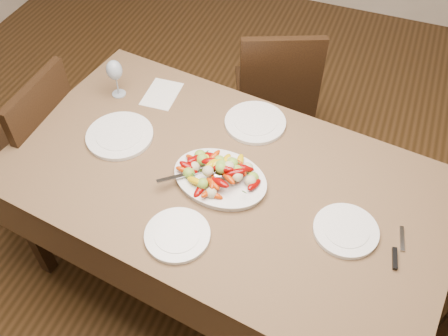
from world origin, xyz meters
The scene contains 14 objects.
floor centered at (0.00, 0.00, 0.00)m, with size 6.00×6.00×0.00m, color #3C2712.
dining_table centered at (0.09, 0.20, 0.38)m, with size 1.84×1.04×0.76m, color brown.
chair_far centered at (0.04, 1.14, 0.47)m, with size 0.42×0.42×0.95m, color black, non-canonical shape.
chair_left centered at (-1.01, 0.24, 0.47)m, with size 0.42×0.42×0.95m, color black, non-canonical shape.
serving_platter centered at (0.09, 0.17, 0.77)m, with size 0.38×0.28×0.02m, color white.
roasted_vegetables centered at (0.09, 0.17, 0.83)m, with size 0.31×0.21×0.09m, color #720302, non-canonical shape.
serving_spoon centered at (0.02, 0.14, 0.81)m, with size 0.28×0.06×0.03m, color #9EA0A8, non-canonical shape.
plate_left centered at (-0.42, 0.25, 0.77)m, with size 0.30×0.30×0.02m, color white.
plate_right centered at (0.62, 0.11, 0.77)m, with size 0.25×0.25×0.02m, color white.
plate_far centered at (0.11, 0.55, 0.77)m, with size 0.28×0.28×0.02m, color white.
plate_near centered at (0.04, -0.13, 0.77)m, with size 0.25×0.25×0.02m, color white.
wine_glass centered at (-0.57, 0.51, 0.86)m, with size 0.08×0.08×0.20m, color #8C99A5, non-canonical shape.
menu_card centered at (-0.38, 0.58, 0.76)m, with size 0.15×0.21×0.00m, color silver.
table_knife centered at (0.81, 0.10, 0.76)m, with size 0.02×0.20×0.01m, color #9EA0A8, non-canonical shape.
Camera 1 is at (0.57, -1.04, 2.32)m, focal length 40.00 mm.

